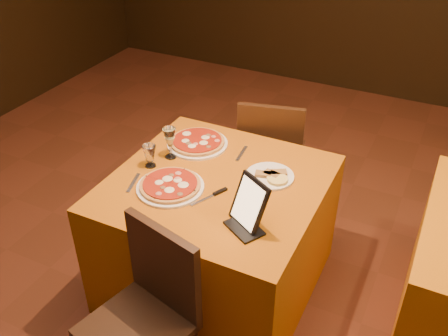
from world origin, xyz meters
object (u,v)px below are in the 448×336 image
at_px(pizza_far, 197,143).
at_px(water_glass, 150,156).
at_px(pizza_near, 170,186).
at_px(wine_glass, 170,143).
at_px(main_table, 218,234).
at_px(chair_main_far, 272,154).
at_px(tablet, 249,203).
at_px(chair_main_near, 136,328).

distance_m(pizza_far, water_glass, 0.34).
height_order(pizza_near, wine_glass, wine_glass).
xyz_separation_m(main_table, chair_main_far, (0.00, 0.83, 0.08)).
bearing_deg(tablet, main_table, 170.44).
bearing_deg(chair_main_near, pizza_far, 118.44).
height_order(chair_main_near, pizza_near, chair_main_near).
distance_m(pizza_near, tablet, 0.50).
bearing_deg(chair_main_near, wine_glass, 125.25).
bearing_deg(wine_glass, chair_main_near, -68.93).
bearing_deg(tablet, wine_glass, -177.59).
distance_m(chair_main_near, pizza_far, 1.16).
distance_m(chair_main_far, pizza_far, 0.69).
relative_size(pizza_far, tablet, 1.48).
relative_size(pizza_far, water_glass, 2.77).
distance_m(main_table, pizza_far, 0.55).
height_order(chair_main_near, chair_main_far, same).
bearing_deg(wine_glass, pizza_far, 69.49).
bearing_deg(water_glass, pizza_far, 68.62).
xyz_separation_m(wine_glass, water_glass, (-0.05, -0.13, -0.03)).
xyz_separation_m(chair_main_near, chair_main_far, (0.00, 1.63, 0.00)).
xyz_separation_m(chair_main_near, wine_glass, (-0.35, 0.90, 0.39)).
bearing_deg(pizza_far, tablet, -42.88).
distance_m(chair_main_near, water_glass, 0.94).
xyz_separation_m(chair_main_far, tablet, (0.29, -1.07, 0.41)).
relative_size(main_table, pizza_near, 3.11).
height_order(wine_glass, water_glass, wine_glass).
bearing_deg(pizza_near, water_glass, 147.55).
distance_m(chair_main_far, tablet, 1.19).
height_order(chair_main_near, pizza_far, chair_main_near).
xyz_separation_m(main_table, pizza_near, (-0.19, -0.17, 0.39)).
bearing_deg(main_table, pizza_far, 134.32).
distance_m(chair_main_far, pizza_near, 1.06).
distance_m(pizza_near, wine_glass, 0.32).
height_order(pizza_near, tablet, tablet).
xyz_separation_m(chair_main_far, water_glass, (-0.40, -0.87, 0.36)).
bearing_deg(pizza_far, pizza_near, -79.13).
distance_m(water_glass, tablet, 0.72).
bearing_deg(pizza_near, chair_main_near, -73.41).
height_order(main_table, pizza_near, pizza_near).
bearing_deg(chair_main_far, wine_glass, 51.37).
relative_size(main_table, wine_glass, 5.79).
relative_size(pizza_near, wine_glass, 1.86).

